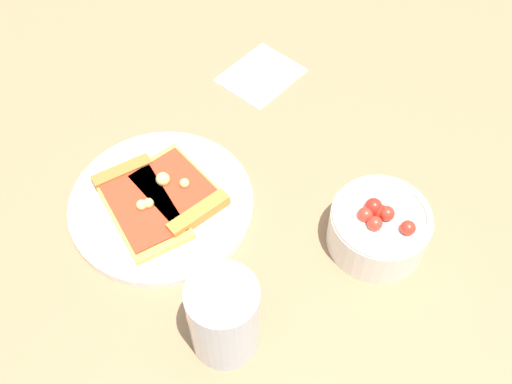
% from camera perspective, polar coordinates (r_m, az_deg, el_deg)
% --- Properties ---
extents(ground_plane, '(2.40, 2.40, 0.00)m').
position_cam_1_polar(ground_plane, '(0.85, -4.93, -1.35)').
color(ground_plane, '#93704C').
rests_on(ground_plane, ground).
extents(plate, '(0.25, 0.25, 0.01)m').
position_cam_1_polar(plate, '(0.85, -8.81, -1.11)').
color(plate, white).
rests_on(plate, ground_plane).
extents(pizza_slice_near, '(0.14, 0.16, 0.03)m').
position_cam_1_polar(pizza_slice_near, '(0.84, -7.24, -0.18)').
color(pizza_slice_near, gold).
rests_on(pizza_slice_near, plate).
extents(pizza_slice_far, '(0.16, 0.18, 0.02)m').
position_cam_1_polar(pizza_slice_far, '(0.84, -10.86, -0.89)').
color(pizza_slice_far, gold).
rests_on(pizza_slice_far, plate).
extents(salad_bowl, '(0.13, 0.13, 0.08)m').
position_cam_1_polar(salad_bowl, '(0.80, 11.39, -3.24)').
color(salad_bowl, white).
rests_on(salad_bowl, ground_plane).
extents(soda_glass, '(0.08, 0.08, 0.12)m').
position_cam_1_polar(soda_glass, '(0.71, -3.01, -11.68)').
color(soda_glass, silver).
rests_on(soda_glass, ground_plane).
extents(paper_napkin, '(0.15, 0.13, 0.00)m').
position_cam_1_polar(paper_napkin, '(1.02, 0.46, 10.89)').
color(paper_napkin, white).
rests_on(paper_napkin, ground_plane).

